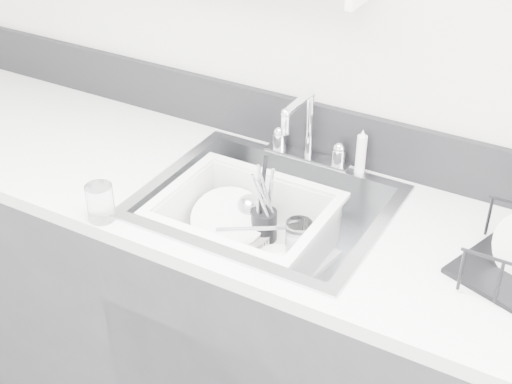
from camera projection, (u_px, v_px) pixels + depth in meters
The scene contains 12 objects.
counter_run at pixel (264, 330), 2.13m from camera, with size 3.20×0.62×0.92m.
backsplash at pixel (316, 129), 2.05m from camera, with size 3.20×0.02×0.16m, color black.
sink at pixel (265, 230), 1.93m from camera, with size 0.64×0.52×0.20m, color silver, non-canonical shape.
faucet at pixel (307, 143), 2.02m from camera, with size 0.26×0.18×0.23m.
side_sprayer at pixel (361, 152), 1.96m from camera, with size 0.03×0.03×0.14m, color white.
wash_tub at pixel (245, 229), 1.91m from camera, with size 0.45×0.37×0.17m, color white, non-canonical shape.
plate_stack at pixel (231, 228), 2.00m from camera, with size 0.26×0.25×0.10m.
utensil_cup at pixel (264, 222), 1.97m from camera, with size 0.07×0.07×0.24m.
ladle at pixel (259, 228), 1.97m from camera, with size 0.30×0.11×0.09m, color silver, non-canonical shape.
tumbler_in_tub at pixel (299, 239), 1.91m from camera, with size 0.07×0.07×0.10m, color white.
tumbler_counter at pixel (100, 203), 1.79m from camera, with size 0.07×0.07×0.10m, color white.
bowl_small at pixel (277, 260), 1.89m from camera, with size 0.10×0.10×0.03m, color white.
Camera 1 is at (0.75, -0.18, 1.97)m, focal length 50.00 mm.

